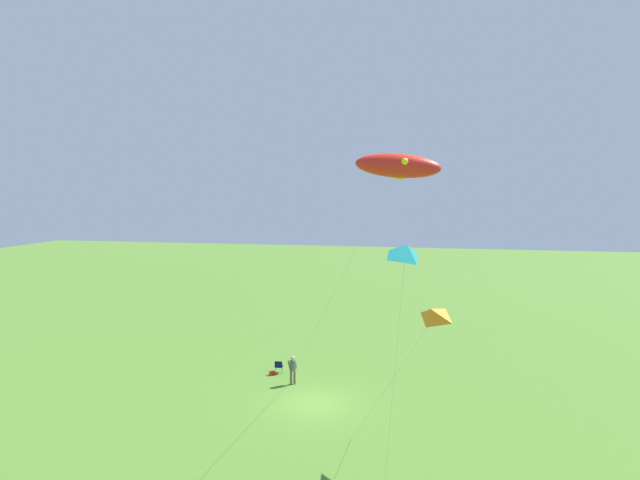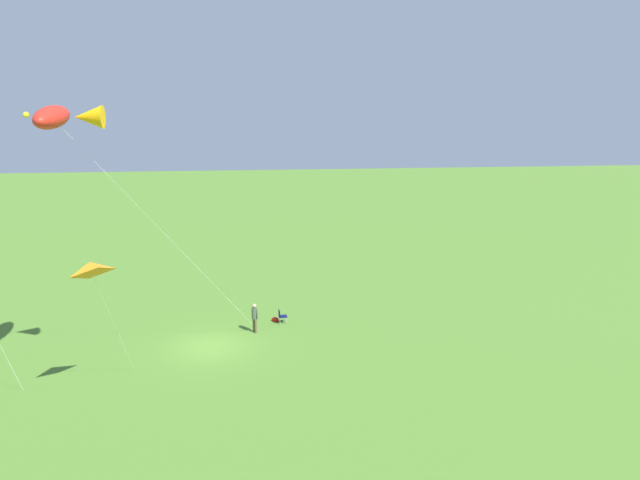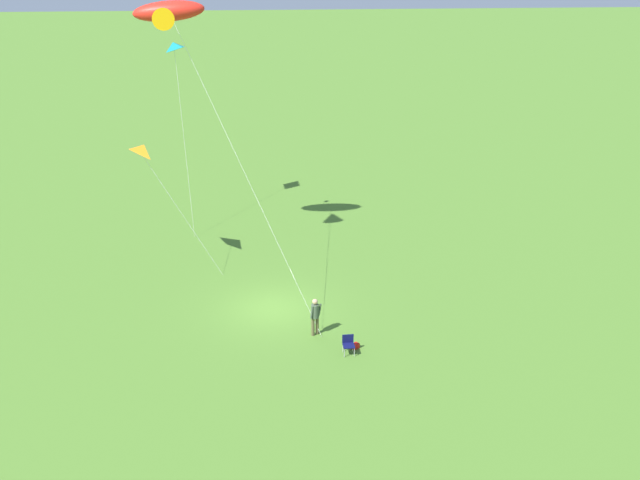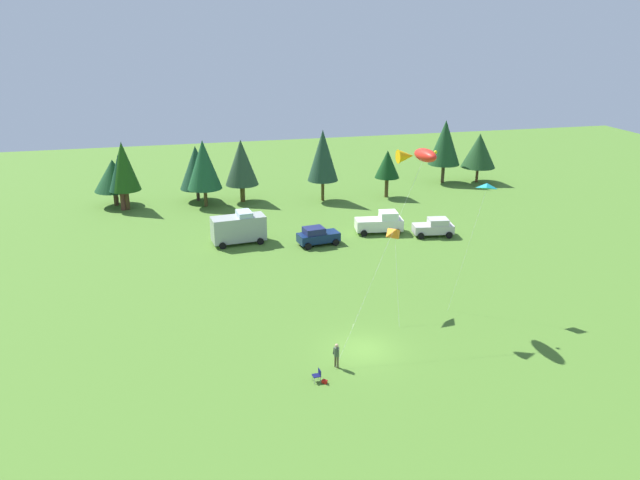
{
  "view_description": "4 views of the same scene",
  "coord_description": "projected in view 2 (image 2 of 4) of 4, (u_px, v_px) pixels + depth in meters",
  "views": [
    {
      "loc": [
        25.7,
        5.43,
        11.46
      ],
      "look_at": [
        -5.11,
        -0.69,
        8.48
      ],
      "focal_mm": 28.0,
      "sensor_mm": 36.0,
      "label": 1
    },
    {
      "loc": [
        -2.51,
        32.26,
        13.52
      ],
      "look_at": [
        -6.01,
        0.0,
        5.84
      ],
      "focal_mm": 35.0,
      "sensor_mm": 36.0,
      "label": 2
    },
    {
      "loc": [
        -36.12,
        -0.52,
        19.62
      ],
      "look_at": [
        -5.2,
        -1.91,
        5.77
      ],
      "focal_mm": 50.0,
      "sensor_mm": 36.0,
      "label": 3
    },
    {
      "loc": [
        -12.05,
        -36.55,
        21.76
      ],
      "look_at": [
        -3.27,
        -0.74,
        8.65
      ],
      "focal_mm": 35.0,
      "sensor_mm": 36.0,
      "label": 4
    }
  ],
  "objects": [
    {
      "name": "folding_chair",
      "position": [
        281.0,
        315.0,
        37.41
      ],
      "size": [
        0.52,
        0.52,
        0.82
      ],
      "rotation": [
        0.0,
        0.0,
        3.23
      ],
      "color": "#0D1142",
      "rests_on": "ground"
    },
    {
      "name": "kite_delta_orange",
      "position": [
        90.0,
        268.0,
        26.35
      ],
      "size": [
        1.79,
        4.34,
        6.76
      ],
      "color": "orange",
      "rests_on": "ground"
    },
    {
      "name": "ground_plane",
      "position": [
        211.0,
        346.0,
        34.06
      ],
      "size": [
        160.0,
        160.0,
        0.0
      ],
      "primitive_type": "plane",
      "color": "#4A7528"
    },
    {
      "name": "backpack_on_grass",
      "position": [
        275.0,
        320.0,
        37.78
      ],
      "size": [
        0.38,
        0.38,
        0.22
      ],
      "primitive_type": "cube",
      "rotation": [
        0.0,
        0.0,
        5.49
      ],
      "color": "red",
      "rests_on": "ground"
    },
    {
      "name": "kite_large_fish",
      "position": [
        61.0,
        117.0,
        26.18
      ],
      "size": [
        9.5,
        8.42,
        13.12
      ],
      "color": "red",
      "rests_on": "ground"
    },
    {
      "name": "person_kite_flyer",
      "position": [
        255.0,
        316.0,
        35.84
      ],
      "size": [
        0.47,
        0.55,
        1.74
      ],
      "rotation": [
        0.0,
        0.0,
        3.68
      ],
      "color": "brown",
      "rests_on": "ground"
    }
  ]
}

